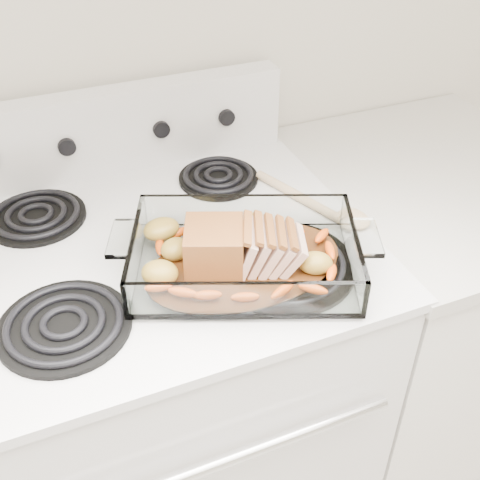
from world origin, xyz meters
name	(u,v)px	position (x,y,z in m)	size (l,w,h in m)	color
electric_range	(171,397)	(0.00, 1.66, 0.48)	(0.78, 0.70, 1.12)	silver
counter_right	(410,323)	(0.67, 1.66, 0.47)	(0.58, 0.68, 0.93)	white
baking_dish	(244,260)	(0.12, 1.51, 0.96)	(0.38, 0.25, 0.07)	silver
pork_roast	(234,250)	(0.10, 1.51, 0.99)	(0.20, 0.10, 0.08)	brown
roast_vegetables	(235,246)	(0.12, 1.54, 0.97)	(0.32, 0.17, 0.04)	#F14502
wooden_spoon	(328,209)	(0.35, 1.62, 0.95)	(0.14, 0.26, 0.02)	#BFAE8F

